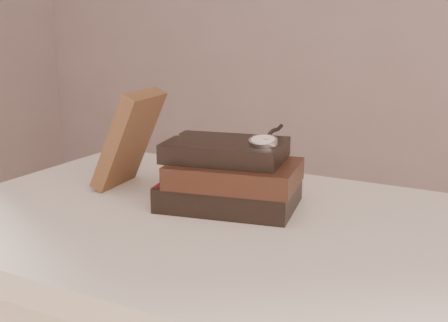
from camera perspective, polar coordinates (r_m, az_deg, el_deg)
The scene contains 5 objects.
table at distance 0.91m, azimuth 2.28°, elevation -11.45°, with size 1.00×0.60×0.75m.
book_stack at distance 0.93m, azimuth 0.61°, elevation -1.54°, with size 0.24×0.19×0.11m.
journal at distance 1.05m, azimuth -9.39°, elevation 2.16°, with size 0.03×0.11×0.18m, color #412919.
pocket_watch at distance 0.90m, azimuth 4.05°, elevation 2.08°, with size 0.05×0.15×0.02m.
eyeglasses at distance 1.02m, azimuth -2.38°, elevation 0.45°, with size 0.11×0.12×0.04m.
Camera 1 is at (0.36, -0.39, 1.05)m, focal length 46.17 mm.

